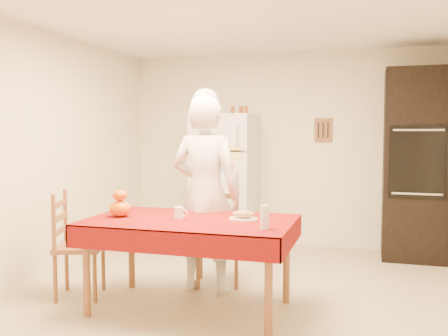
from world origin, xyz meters
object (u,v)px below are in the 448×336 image
at_px(dining_table, 190,227).
at_px(pumpkin_lower, 120,209).
at_px(bread_plate, 243,219).
at_px(chair_left, 72,241).
at_px(chair_far, 218,231).
at_px(oven_cabinet, 415,165).
at_px(seated_woman, 206,194).
at_px(coffee_mug, 179,213).
at_px(wine_glass, 265,217).
at_px(refrigerator, 225,181).

height_order(dining_table, pumpkin_lower, pumpkin_lower).
bearing_deg(bread_plate, chair_left, -177.48).
relative_size(chair_far, chair_left, 1.00).
xyz_separation_m(oven_cabinet, chair_far, (-1.91, -1.51, -0.59)).
distance_m(chair_far, seated_woman, 0.49).
relative_size(coffee_mug, bread_plate, 0.42).
distance_m(dining_table, chair_far, 0.81).
bearing_deg(pumpkin_lower, bread_plate, 7.22).
bearing_deg(seated_woman, chair_far, -92.14).
relative_size(pumpkin_lower, wine_glass, 1.05).
xyz_separation_m(oven_cabinet, wine_glass, (-1.24, -2.53, -0.25)).
bearing_deg(refrigerator, dining_table, -80.75).
relative_size(dining_table, chair_left, 1.79).
relative_size(chair_left, wine_glass, 5.40).
bearing_deg(oven_cabinet, coffee_mug, -130.91).
height_order(dining_table, seated_woman, seated_woman).
relative_size(dining_table, coffee_mug, 17.00).
height_order(chair_left, bread_plate, chair_left).
bearing_deg(coffee_mug, chair_far, 83.33).
height_order(chair_far, bread_plate, chair_far).
bearing_deg(dining_table, coffee_mug, -172.91).
height_order(refrigerator, oven_cabinet, oven_cabinet).
distance_m(chair_left, wine_glass, 1.85).
bearing_deg(oven_cabinet, bread_plate, -123.60).
distance_m(dining_table, coffee_mug, 0.15).
bearing_deg(bread_plate, dining_table, -169.49).
distance_m(pumpkin_lower, wine_glass, 1.30).
bearing_deg(chair_left, seated_woman, -84.25).
bearing_deg(wine_glass, coffee_mug, 164.71).
height_order(refrigerator, pumpkin_lower, refrigerator).
height_order(coffee_mug, wine_glass, wine_glass).
bearing_deg(seated_woman, oven_cabinet, -132.66).
distance_m(dining_table, pumpkin_lower, 0.63).
bearing_deg(chair_far, pumpkin_lower, -140.65).
bearing_deg(oven_cabinet, wine_glass, -116.11).
bearing_deg(oven_cabinet, pumpkin_lower, -136.97).
bearing_deg(wine_glass, refrigerator, 112.75).
bearing_deg(pumpkin_lower, coffee_mug, 4.46).
height_order(oven_cabinet, dining_table, oven_cabinet).
xyz_separation_m(chair_left, wine_glass, (1.80, -0.23, 0.34)).
distance_m(refrigerator, pumpkin_lower, 2.32).
distance_m(oven_cabinet, pumpkin_lower, 3.47).
bearing_deg(wine_glass, bread_plate, 128.37).
bearing_deg(wine_glass, pumpkin_lower, 172.48).
distance_m(chair_left, coffee_mug, 1.08).
distance_m(seated_woman, coffee_mug, 0.53).
relative_size(chair_far, wine_glass, 5.40).
distance_m(dining_table, wine_glass, 0.73).
height_order(seated_woman, coffee_mug, seated_woman).
xyz_separation_m(pumpkin_lower, bread_plate, (1.05, 0.13, -0.06)).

